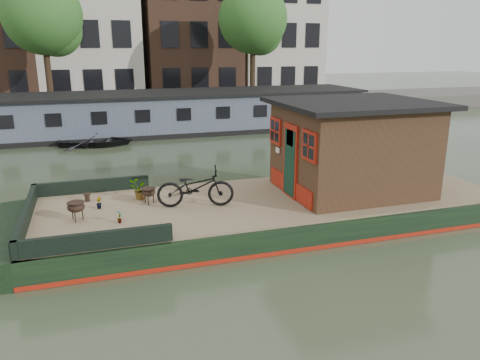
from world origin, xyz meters
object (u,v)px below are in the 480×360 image
object	(u,v)px
cabin	(352,146)
bicycle	(195,187)
brazier_front	(149,196)
brazier_rear	(76,211)
dinghy	(96,138)

from	to	relation	value
cabin	bicycle	distance (m)	4.35
brazier_front	brazier_rear	size ratio (longest dim) A/B	0.93
brazier_rear	dinghy	bearing A→B (deg)	87.02
cabin	brazier_front	distance (m)	5.47
brazier_rear	dinghy	distance (m)	11.70
cabin	dinghy	xyz separation A→B (m)	(-6.44, 11.50, -1.54)
bicycle	brazier_front	size ratio (longest dim) A/B	4.57
brazier_rear	cabin	bearing A→B (deg)	1.43
brazier_front	brazier_rear	world-z (taller)	brazier_rear
cabin	brazier_front	size ratio (longest dim) A/B	9.81
brazier_front	dinghy	distance (m)	11.07
bicycle	brazier_rear	bearing A→B (deg)	104.64
cabin	brazier_rear	world-z (taller)	cabin
bicycle	dinghy	size ratio (longest dim) A/B	0.56
brazier_rear	bicycle	bearing A→B (deg)	2.72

